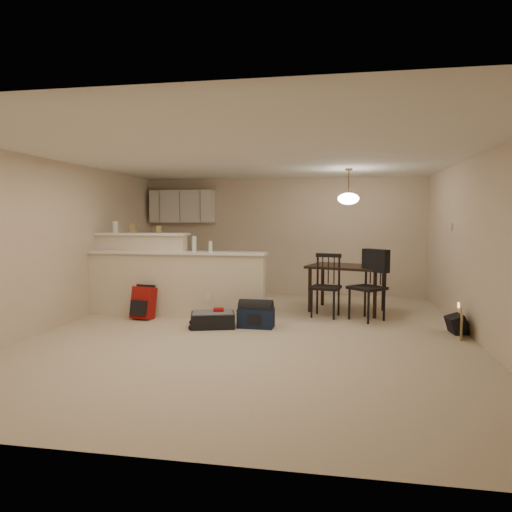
% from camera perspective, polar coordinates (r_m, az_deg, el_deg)
% --- Properties ---
extents(room, '(7.00, 7.02, 2.50)m').
position_cam_1_polar(room, '(6.44, -0.19, 1.25)').
color(room, beige).
rests_on(room, ground).
extents(breakfast_bar, '(3.08, 0.58, 1.39)m').
position_cam_1_polar(breakfast_bar, '(7.92, -11.55, -2.85)').
color(breakfast_bar, beige).
rests_on(breakfast_bar, ground).
extents(upper_cabinets, '(1.40, 0.34, 0.70)m').
position_cam_1_polar(upper_cabinets, '(10.21, -9.19, 6.13)').
color(upper_cabinets, white).
rests_on(upper_cabinets, room).
extents(kitchen_counter, '(1.80, 0.60, 0.90)m').
position_cam_1_polar(kitchen_counter, '(10.09, -8.25, -2.09)').
color(kitchen_counter, white).
rests_on(kitchen_counter, ground).
extents(thermostat, '(0.02, 0.12, 0.12)m').
position_cam_1_polar(thermostat, '(8.10, 23.20, 3.36)').
color(thermostat, beige).
rests_on(thermostat, room).
extents(jar, '(0.10, 0.10, 0.20)m').
position_cam_1_polar(jar, '(8.36, -17.14, 3.49)').
color(jar, silver).
rests_on(jar, breakfast_bar).
extents(cereal_box, '(0.10, 0.07, 0.16)m').
position_cam_1_polar(cereal_box, '(8.22, -15.12, 3.38)').
color(cereal_box, olive).
rests_on(cereal_box, breakfast_bar).
extents(small_box, '(0.08, 0.06, 0.12)m').
position_cam_1_polar(small_box, '(8.03, -12.06, 3.27)').
color(small_box, olive).
rests_on(small_box, breakfast_bar).
extents(bottle_a, '(0.07, 0.07, 0.26)m').
position_cam_1_polar(bottle_a, '(7.60, -7.73, 1.52)').
color(bottle_a, silver).
rests_on(bottle_a, breakfast_bar).
extents(bottle_b, '(0.06, 0.06, 0.18)m').
position_cam_1_polar(bottle_b, '(7.52, -5.71, 1.20)').
color(bottle_b, silver).
rests_on(bottle_b, breakfast_bar).
extents(dining_table, '(1.50, 1.21, 0.81)m').
position_cam_1_polar(dining_table, '(8.17, 11.33, -1.86)').
color(dining_table, black).
rests_on(dining_table, ground).
extents(pendant_lamp, '(0.36, 0.36, 0.62)m').
position_cam_1_polar(pendant_lamp, '(8.12, 11.48, 7.10)').
color(pendant_lamp, brown).
rests_on(pendant_lamp, room).
extents(dining_chair_near, '(0.54, 0.53, 1.05)m').
position_cam_1_polar(dining_chair_near, '(7.68, 8.68, -3.68)').
color(dining_chair_near, black).
rests_on(dining_chair_near, ground).
extents(dining_chair_far, '(0.68, 0.68, 1.12)m').
position_cam_1_polar(dining_chair_far, '(7.55, 13.71, -3.64)').
color(dining_chair_far, black).
rests_on(dining_chair_far, ground).
extents(suitcase, '(0.73, 0.58, 0.22)m').
position_cam_1_polar(suitcase, '(6.97, -5.42, -7.98)').
color(suitcase, black).
rests_on(suitcase, ground).
extents(red_backpack, '(0.38, 0.27, 0.52)m').
position_cam_1_polar(red_backpack, '(7.72, -13.89, -5.71)').
color(red_backpack, maroon).
rests_on(red_backpack, ground).
extents(navy_duffel, '(0.54, 0.31, 0.29)m').
position_cam_1_polar(navy_duffel, '(6.93, -0.01, -7.73)').
color(navy_duffel, '#121E38').
rests_on(navy_duffel, ground).
extents(black_daypack, '(0.24, 0.31, 0.26)m').
position_cam_1_polar(black_daypack, '(7.18, 23.78, -7.84)').
color(black_daypack, black).
rests_on(black_daypack, ground).
extents(cardboard_sheet, '(0.12, 0.45, 0.35)m').
position_cam_1_polar(cardboard_sheet, '(6.94, 24.27, -7.89)').
color(cardboard_sheet, olive).
rests_on(cardboard_sheet, ground).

